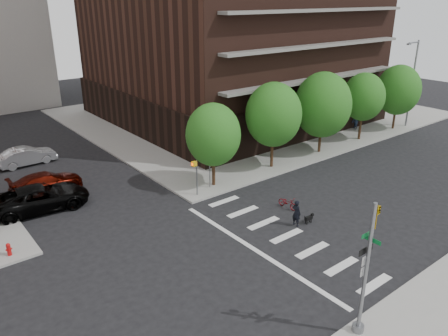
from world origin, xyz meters
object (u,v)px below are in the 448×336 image
Objects in this scene: parked_car_maroon at (46,182)px; scooter at (288,203)px; traffic_signal at (365,280)px; parked_car_silver at (27,156)px; dog_walker at (296,213)px; parked_car_black at (41,198)px; fire_hydrant at (9,249)px; pedestrian_far at (355,122)px.

scooter is at bearing -138.28° from parked_car_maroon.
traffic_signal is at bearing -167.27° from parked_car_maroon.
parked_car_silver is 2.74× the size of dog_walker.
traffic_signal is 1.29× the size of parked_car_silver.
parked_car_maroon reaches higher than scooter.
parked_car_black is 9.43m from parked_car_silver.
parked_car_silver is 23.55m from dog_walker.
parked_car_maroon is (4.42, 7.49, 0.18)m from fire_hydrant.
fire_hydrant is 0.14× the size of parked_car_maroon.
pedestrian_far is at bearing -64.69° from dog_walker.
scooter is at bearing 58.39° from traffic_signal.
parked_car_black is at bearing 56.12° from fire_hydrant.
parked_car_silver is at bearing 70.81° from fire_hydrant.
parked_car_silver is 2.90× the size of pedestrian_far.
traffic_signal is 29.90m from parked_car_silver.
parked_car_maroon is (-5.61, 22.78, -1.96)m from traffic_signal.
parked_car_black is 16.77m from dog_walker.
traffic_signal is 9.60m from dog_walker.
parked_car_silver is at bearing 99.89° from traffic_signal.
parked_car_silver is 3.08× the size of scooter.
dog_walker is at bearing -127.85° from scooter.
scooter is at bearing -35.19° from dog_walker.
pedestrian_far reaches higher than scooter.
pedestrian_far reaches higher than parked_car_black.
parked_car_black reaches higher than fire_hydrant.
dog_walker is at bearing 58.87° from traffic_signal.
parked_car_black is at bearing 168.61° from parked_car_silver.
parked_car_black is (-6.80, 20.11, -1.84)m from traffic_signal.
dog_walker reaches higher than parked_car_silver.
parked_car_silver is 22.40m from scooter.
dog_walker is at bearing -25.89° from fire_hydrant.
parked_car_silver is (1.68, 9.28, -0.09)m from parked_car_black.
traffic_signal is 31.02m from pedestrian_far.
pedestrian_far is (35.01, 3.01, 0.40)m from fire_hydrant.
dog_walker reaches higher than fire_hydrant.
dog_walker is (-1.32, -1.99, 0.45)m from scooter.
parked_car_black reaches higher than dog_walker.
scooter is at bearing -46.89° from pedestrian_far.
parked_car_black reaches higher than parked_car_maroon.
scooter is 2.43m from dog_walker.
pedestrian_far is at bearing -87.29° from parked_car_black.
parked_car_maroon is (1.19, 2.68, -0.12)m from parked_car_black.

